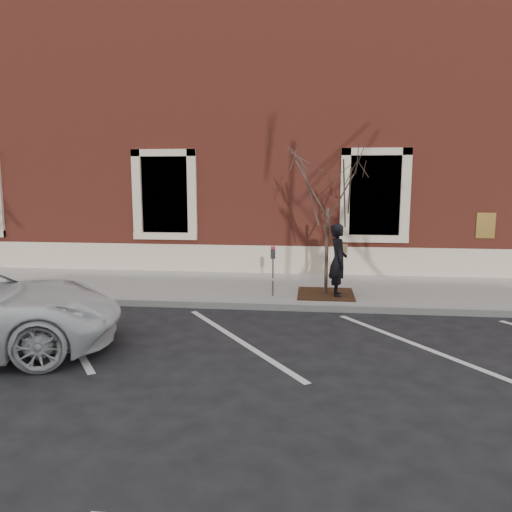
# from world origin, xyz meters

# --- Properties ---
(ground) EXTENTS (120.00, 120.00, 0.00)m
(ground) POSITION_xyz_m (0.00, 0.00, 0.00)
(ground) COLOR #28282B
(ground) RESTS_ON ground
(sidewalk_near) EXTENTS (40.00, 3.50, 0.15)m
(sidewalk_near) POSITION_xyz_m (0.00, 1.75, 0.07)
(sidewalk_near) COLOR #B0ADA5
(sidewalk_near) RESTS_ON ground
(curb_near) EXTENTS (40.00, 0.12, 0.15)m
(curb_near) POSITION_xyz_m (0.00, -0.05, 0.07)
(curb_near) COLOR #9E9E99
(curb_near) RESTS_ON ground
(parking_stripes) EXTENTS (28.00, 4.40, 0.01)m
(parking_stripes) POSITION_xyz_m (0.00, -2.20, 0.00)
(parking_stripes) COLOR silver
(parking_stripes) RESTS_ON ground
(building_civic) EXTENTS (40.00, 8.62, 8.00)m
(building_civic) POSITION_xyz_m (0.00, 7.74, 4.00)
(building_civic) COLOR maroon
(building_civic) RESTS_ON ground
(man) EXTENTS (0.45, 0.65, 1.70)m
(man) POSITION_xyz_m (1.89, 0.76, 1.00)
(man) COLOR black
(man) RESTS_ON sidewalk_near
(parking_meter) EXTENTS (0.11, 0.08, 1.17)m
(parking_meter) POSITION_xyz_m (0.39, 0.68, 0.96)
(parking_meter) COLOR #595B60
(parking_meter) RESTS_ON sidewalk_near
(tree_grate) EXTENTS (1.31, 1.31, 0.03)m
(tree_grate) POSITION_xyz_m (1.63, 0.93, 0.17)
(tree_grate) COLOR #422215
(tree_grate) RESTS_ON sidewalk_near
(sapling) EXTENTS (2.24, 2.24, 3.74)m
(sapling) POSITION_xyz_m (1.63, 0.93, 2.76)
(sapling) COLOR #45312A
(sapling) RESTS_ON sidewalk_near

